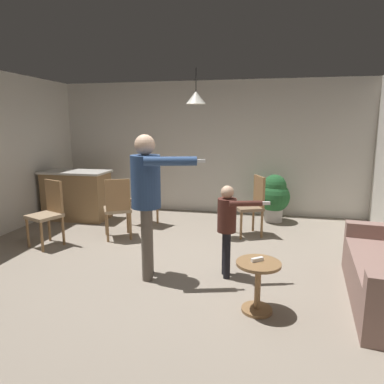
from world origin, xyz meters
The scene contains 13 objects.
ground centered at (0.00, 0.00, 0.00)m, with size 7.68×7.68×0.00m, color gray.
wall_back centered at (0.00, 3.20, 1.35)m, with size 6.40×0.10×2.70m, color beige.
kitchen_counter centered at (-2.45, 2.07, 0.48)m, with size 1.26×0.66×0.95m.
side_table_by_couch centered at (1.10, -0.68, 0.33)m, with size 0.44×0.44×0.52m.
person_adult centered at (-0.21, -0.15, 1.07)m, with size 0.88×0.49×1.73m.
person_child centered at (0.71, 0.06, 0.70)m, with size 0.61×0.32×1.13m.
dining_chair_by_counter centered at (-2.08, 0.62, 0.55)m, with size 0.55×0.55×1.00m.
dining_chair_near_wall centered at (-0.97, 1.95, 0.55)m, with size 0.55×0.55×1.00m.
dining_chair_centre_back centered at (0.95, 1.75, 0.55)m, with size 0.56×0.56×1.00m.
dining_chair_spare centered at (-1.16, 1.10, 0.55)m, with size 0.57×0.57×1.00m.
potted_plant_corner centered at (1.33, 2.68, 0.50)m, with size 0.59×0.59×0.91m.
spare_remote_on_table centered at (1.08, -0.66, 0.54)m, with size 0.04×0.13×0.04m, color white.
ceiling_light_pendant centered at (0.02, 1.59, 2.25)m, with size 0.32×0.32×0.55m.
Camera 1 is at (1.10, -3.89, 1.84)m, focal length 32.06 mm.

